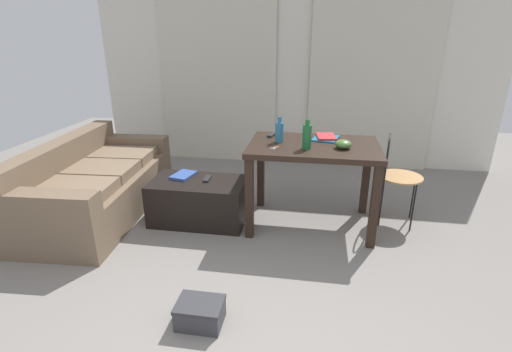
% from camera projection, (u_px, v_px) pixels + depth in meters
% --- Properties ---
extents(ground_plane, '(8.91, 8.91, 0.00)m').
position_uv_depth(ground_plane, '(271.00, 240.00, 3.36)').
color(ground_plane, gray).
extents(wall_back, '(5.29, 0.10, 2.43)m').
position_uv_depth(wall_back, '(293.00, 74.00, 5.00)').
color(wall_back, silver).
rests_on(wall_back, ground).
extents(curtains, '(3.62, 0.03, 2.19)m').
position_uv_depth(curtains, '(292.00, 84.00, 4.97)').
color(curtains, beige).
rests_on(curtains, ground).
extents(couch, '(1.00, 1.93, 0.74)m').
position_uv_depth(couch, '(95.00, 185.00, 3.79)').
color(couch, brown).
rests_on(couch, ground).
extents(coffee_table, '(0.90, 0.52, 0.41)m').
position_uv_depth(coffee_table, '(199.00, 201.00, 3.65)').
color(coffee_table, black).
rests_on(coffee_table, ground).
extents(craft_table, '(1.16, 0.78, 0.80)m').
position_uv_depth(craft_table, '(313.00, 157.00, 3.41)').
color(craft_table, black).
rests_on(craft_table, ground).
extents(wire_chair, '(0.40, 0.42, 0.87)m').
position_uv_depth(wire_chair, '(394.00, 168.00, 3.52)').
color(wire_chair, '#B7844C').
rests_on(wire_chair, ground).
extents(bottle_near, '(0.07, 0.07, 0.23)m').
position_uv_depth(bottle_near, '(279.00, 131.00, 3.41)').
color(bottle_near, teal).
rests_on(bottle_near, craft_table).
extents(bottle_far, '(0.08, 0.08, 0.25)m').
position_uv_depth(bottle_far, '(307.00, 136.00, 3.21)').
color(bottle_far, '#195B2D').
rests_on(bottle_far, craft_table).
extents(bowl, '(0.14, 0.14, 0.08)m').
position_uv_depth(bowl, '(343.00, 144.00, 3.24)').
color(bowl, '#477033').
rests_on(bowl, craft_table).
extents(book_stack, '(0.27, 0.31, 0.03)m').
position_uv_depth(book_stack, '(326.00, 137.00, 3.54)').
color(book_stack, '#1E668C').
rests_on(book_stack, craft_table).
extents(tv_remote_on_table, '(0.08, 0.15, 0.02)m').
position_uv_depth(tv_remote_on_table, '(272.00, 135.00, 3.64)').
color(tv_remote_on_table, '#232326').
rests_on(tv_remote_on_table, craft_table).
extents(scissors, '(0.07, 0.10, 0.00)m').
position_uv_depth(scissors, '(276.00, 147.00, 3.27)').
color(scissors, '#9EA0A5').
rests_on(scissors, craft_table).
extents(tv_remote_primary, '(0.06, 0.15, 0.02)m').
position_uv_depth(tv_remote_primary, '(207.00, 179.00, 3.60)').
color(tv_remote_primary, '#232326').
rests_on(tv_remote_primary, coffee_table).
extents(magazine, '(0.23, 0.28, 0.02)m').
position_uv_depth(magazine, '(184.00, 175.00, 3.68)').
color(magazine, '#33519E').
rests_on(magazine, coffee_table).
extents(shoebox, '(0.29, 0.22, 0.16)m').
position_uv_depth(shoebox, '(200.00, 313.00, 2.38)').
color(shoebox, '#38383D').
rests_on(shoebox, ground).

